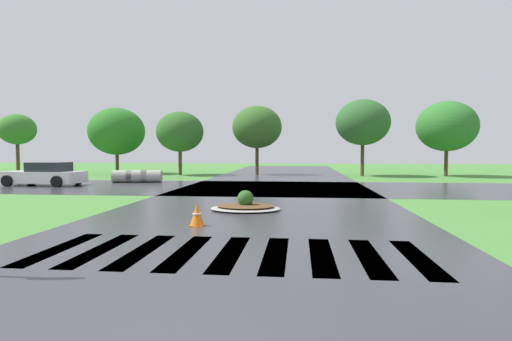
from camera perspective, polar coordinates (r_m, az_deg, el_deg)
The scene contains 8 objects.
asphalt_roadway at distance 13.56m, azimuth 0.23°, elevation -5.82°, with size 10.13×80.00×0.01m, color #35353A.
asphalt_cross_road at distance 22.28m, azimuth 2.52°, elevation -2.42°, with size 90.00×9.12×0.01m, color #35353A.
crosswalk_stripes at distance 8.31m, azimuth -3.60°, elevation -11.39°, with size 7.65×2.92×0.01m.
median_island at distance 14.02m, azimuth -1.48°, elevation -4.95°, with size 2.40×1.86×0.68m.
car_blue_compact at distance 26.69m, azimuth -27.40°, elevation -0.54°, with size 4.60×2.36×1.35m.
drainage_pipe_stack at distance 27.06m, azimuth -16.25°, elevation -0.78°, with size 3.14×1.23×0.78m.
traffic_cone at distance 11.18m, azimuth -8.23°, elevation -6.20°, with size 0.39×0.39×0.61m.
background_treeline at distance 33.76m, azimuth -0.44°, elevation 5.94°, with size 38.78×6.07×6.07m.
Camera 1 is at (1.35, -3.34, 2.04)m, focal length 28.66 mm.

